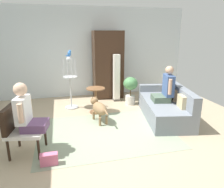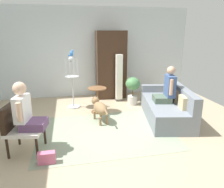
# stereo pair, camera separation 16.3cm
# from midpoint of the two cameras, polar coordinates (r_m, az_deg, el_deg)

# --- Properties ---
(ground_plane) EXTENTS (6.98, 6.98, 0.00)m
(ground_plane) POSITION_cam_midpoint_polar(r_m,az_deg,el_deg) (4.70, -1.67, -9.45)
(ground_plane) COLOR tan
(back_wall) EXTENTS (6.42, 0.12, 2.82)m
(back_wall) POSITION_cam_midpoint_polar(r_m,az_deg,el_deg) (7.02, -6.84, 11.04)
(back_wall) COLOR silver
(back_wall) RESTS_ON ground
(area_rug) EXTENTS (2.79, 2.11, 0.01)m
(area_rug) POSITION_cam_midpoint_polar(r_m,az_deg,el_deg) (4.57, -2.82, -10.21)
(area_rug) COLOR gray
(area_rug) RESTS_ON ground
(couch) EXTENTS (1.27, 2.10, 0.80)m
(couch) POSITION_cam_midpoint_polar(r_m,az_deg,el_deg) (5.37, 13.46, -3.19)
(couch) COLOR slate
(couch) RESTS_ON ground
(armchair) EXTENTS (0.68, 0.67, 0.87)m
(armchair) POSITION_cam_midpoint_polar(r_m,az_deg,el_deg) (3.99, -24.87, -7.91)
(armchair) COLOR black
(armchair) RESTS_ON ground
(person_on_couch) EXTENTS (0.53, 0.57, 0.86)m
(person_on_couch) POSITION_cam_midpoint_polar(r_m,az_deg,el_deg) (5.19, 13.45, 1.59)
(person_on_couch) COLOR #4D604F
(person_on_armchair) EXTENTS (0.53, 0.53, 0.82)m
(person_on_armchair) POSITION_cam_midpoint_polar(r_m,az_deg,el_deg) (3.84, -23.18, -4.43)
(person_on_armchair) COLOR #634269
(round_end_table) EXTENTS (0.48, 0.48, 0.67)m
(round_end_table) POSITION_cam_midpoint_polar(r_m,az_deg,el_deg) (5.51, -5.26, -1.04)
(round_end_table) COLOR brown
(round_end_table) RESTS_ON ground
(dog) EXTENTS (0.38, 0.90, 0.54)m
(dog) POSITION_cam_midpoint_polar(r_m,az_deg,el_deg) (4.98, -4.47, -3.75)
(dog) COLOR olive
(dog) RESTS_ON ground
(bird_cage_stand) EXTENTS (0.38, 0.38, 1.43)m
(bird_cage_stand) POSITION_cam_midpoint_polar(r_m,az_deg,el_deg) (5.89, -11.96, 2.94)
(bird_cage_stand) COLOR silver
(bird_cage_stand) RESTS_ON ground
(parrot) EXTENTS (0.17, 0.10, 0.17)m
(parrot) POSITION_cam_midpoint_polar(r_m,az_deg,el_deg) (5.77, -12.27, 10.67)
(parrot) COLOR blue
(parrot) RESTS_ON bird_cage_stand
(potted_plant) EXTENTS (0.41, 0.41, 0.81)m
(potted_plant) POSITION_cam_midpoint_polar(r_m,az_deg,el_deg) (6.13, 4.24, 1.71)
(potted_plant) COLOR beige
(potted_plant) RESTS_ON ground
(column_lamp) EXTENTS (0.20, 0.20, 1.42)m
(column_lamp) POSITION_cam_midpoint_polar(r_m,az_deg,el_deg) (6.40, 0.49, 4.24)
(column_lamp) COLOR #4C4742
(column_lamp) RESTS_ON ground
(armoire_cabinet) EXTENTS (0.91, 0.56, 2.09)m
(armoire_cabinet) POSITION_cam_midpoint_polar(r_m,az_deg,el_deg) (6.75, -1.83, 7.84)
(armoire_cabinet) COLOR #382316
(armoire_cabinet) RESTS_ON ground
(handbag) EXTENTS (0.28, 0.12, 0.20)m
(handbag) POSITION_cam_midpoint_polar(r_m,az_deg,el_deg) (3.68, -17.89, -16.43)
(handbag) COLOR #D8668C
(handbag) RESTS_ON ground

